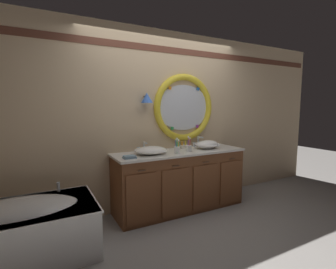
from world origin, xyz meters
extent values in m
plane|color=gray|center=(0.00, 0.00, 0.00)|extent=(14.00, 14.00, 0.00)
cube|color=#D6B78E|center=(0.00, 0.59, 1.30)|extent=(6.40, 0.08, 2.60)
cube|color=brown|center=(0.00, 0.55, 2.32)|extent=(6.27, 0.01, 0.09)
ellipsoid|color=silver|center=(0.32, 0.54, 1.48)|extent=(0.94, 0.02, 0.70)
torus|color=yellow|center=(0.32, 0.53, 1.48)|extent=(1.04, 0.10, 1.04)
cube|color=purple|center=(0.79, 0.52, 1.51)|extent=(0.05, 0.01, 0.05)
cube|color=#2866B7|center=(0.57, 0.52, 1.77)|extent=(0.05, 0.01, 0.05)
cube|color=orange|center=(0.07, 0.52, 1.77)|extent=(0.05, 0.01, 0.05)
cube|color=teal|center=(-0.14, 0.52, 1.49)|extent=(0.05, 0.01, 0.05)
cube|color=green|center=(0.11, 0.52, 1.17)|extent=(0.05, 0.01, 0.05)
cube|color=purple|center=(0.57, 0.52, 1.18)|extent=(0.05, 0.01, 0.05)
cylinder|color=#4C3823|center=(-0.33, 0.51, 1.64)|extent=(0.02, 0.09, 0.02)
cone|color=blue|center=(-0.33, 0.46, 1.62)|extent=(0.17, 0.17, 0.14)
cube|color=brown|center=(0.09, 0.26, 0.41)|extent=(1.91, 0.57, 0.83)
cube|color=silver|center=(0.09, 0.26, 0.84)|extent=(1.94, 0.61, 0.03)
cube|color=silver|center=(0.09, 0.54, 0.77)|extent=(1.91, 0.02, 0.11)
cube|color=brown|center=(-0.63, -0.03, 0.37)|extent=(0.40, 0.02, 0.63)
cylinder|color=#422D1E|center=(-0.63, -0.05, 0.73)|extent=(0.10, 0.01, 0.01)
cube|color=brown|center=(-0.15, -0.03, 0.37)|extent=(0.40, 0.02, 0.63)
cylinder|color=#422D1E|center=(-0.15, -0.05, 0.73)|extent=(0.10, 0.01, 0.01)
cube|color=brown|center=(0.33, -0.03, 0.37)|extent=(0.40, 0.02, 0.63)
cylinder|color=#422D1E|center=(0.33, -0.05, 0.73)|extent=(0.10, 0.01, 0.01)
cube|color=brown|center=(0.80, -0.03, 0.37)|extent=(0.40, 0.02, 0.63)
cylinder|color=#422D1E|center=(0.80, -0.05, 0.73)|extent=(0.10, 0.01, 0.01)
cube|color=white|center=(-1.92, -0.05, 0.26)|extent=(1.42, 0.84, 0.51)
ellipsoid|color=white|center=(-1.92, -0.05, 0.46)|extent=(1.17, 0.66, 0.28)
cube|color=white|center=(-1.92, -0.05, 0.50)|extent=(1.45, 0.87, 0.02)
cylinder|color=silver|center=(-1.53, 0.31, 0.57)|extent=(0.04, 0.04, 0.11)
cylinder|color=silver|center=(-1.92, -0.05, 0.46)|extent=(0.04, 0.04, 0.01)
ellipsoid|color=white|center=(-0.38, 0.23, 0.91)|extent=(0.43, 0.32, 0.10)
torus|color=white|center=(-0.38, 0.23, 0.91)|extent=(0.45, 0.45, 0.02)
cylinder|color=silver|center=(-0.38, 0.23, 0.91)|extent=(0.03, 0.03, 0.01)
ellipsoid|color=white|center=(0.56, 0.23, 0.92)|extent=(0.36, 0.26, 0.13)
torus|color=white|center=(0.56, 0.23, 0.93)|extent=(0.38, 0.38, 0.02)
cylinder|color=silver|center=(0.56, 0.23, 0.93)|extent=(0.03, 0.03, 0.01)
cylinder|color=silver|center=(-0.38, 0.48, 0.87)|extent=(0.05, 0.05, 0.02)
cylinder|color=silver|center=(-0.38, 0.48, 0.93)|extent=(0.02, 0.02, 0.11)
sphere|color=silver|center=(-0.38, 0.48, 0.99)|extent=(0.03, 0.03, 0.03)
cylinder|color=silver|center=(-0.38, 0.43, 0.99)|extent=(0.02, 0.10, 0.02)
cylinder|color=silver|center=(-0.46, 0.48, 0.89)|extent=(0.04, 0.04, 0.06)
cylinder|color=silver|center=(-0.29, 0.48, 0.89)|extent=(0.04, 0.04, 0.06)
cube|color=silver|center=(-0.46, 0.48, 0.92)|extent=(0.05, 0.01, 0.01)
cube|color=silver|center=(-0.29, 0.48, 0.92)|extent=(0.05, 0.01, 0.01)
cylinder|color=silver|center=(0.56, 0.48, 0.87)|extent=(0.05, 0.05, 0.02)
cylinder|color=silver|center=(0.56, 0.48, 0.95)|extent=(0.02, 0.02, 0.13)
sphere|color=silver|center=(0.56, 0.48, 1.01)|extent=(0.03, 0.03, 0.03)
cylinder|color=silver|center=(0.56, 0.41, 1.01)|extent=(0.02, 0.13, 0.02)
cylinder|color=silver|center=(0.48, 0.48, 0.89)|extent=(0.04, 0.04, 0.06)
cylinder|color=silver|center=(0.64, 0.48, 0.89)|extent=(0.04, 0.04, 0.06)
cube|color=silver|center=(0.48, 0.48, 0.92)|extent=(0.05, 0.01, 0.01)
cube|color=silver|center=(0.64, 0.48, 0.92)|extent=(0.05, 0.01, 0.01)
cylinder|color=white|center=(-0.05, 0.11, 0.91)|extent=(0.08, 0.08, 0.09)
torus|color=white|center=(-0.05, 0.11, 0.95)|extent=(0.08, 0.08, 0.01)
cylinder|color=orange|center=(-0.02, 0.11, 0.95)|extent=(0.02, 0.03, 0.16)
cube|color=white|center=(-0.02, 0.11, 1.04)|extent=(0.02, 0.02, 0.02)
cylinder|color=blue|center=(-0.05, 0.12, 0.96)|extent=(0.02, 0.03, 0.17)
cube|color=white|center=(-0.05, 0.12, 1.05)|extent=(0.02, 0.02, 0.02)
cylinder|color=green|center=(-0.06, 0.09, 0.96)|extent=(0.03, 0.04, 0.18)
cube|color=white|center=(-0.06, 0.09, 1.07)|extent=(0.02, 0.02, 0.03)
cylinder|color=white|center=(0.18, 0.16, 0.90)|extent=(0.08, 0.08, 0.08)
torus|color=white|center=(0.18, 0.16, 0.94)|extent=(0.09, 0.09, 0.01)
cylinder|color=#E0383D|center=(0.20, 0.17, 0.95)|extent=(0.01, 0.04, 0.16)
cube|color=white|center=(0.20, 0.17, 1.05)|extent=(0.02, 0.02, 0.03)
cylinder|color=purple|center=(0.17, 0.16, 0.96)|extent=(0.03, 0.02, 0.19)
cube|color=white|center=(0.17, 0.16, 1.07)|extent=(0.02, 0.02, 0.02)
cylinder|color=#6BAD66|center=(0.08, 0.30, 0.92)|extent=(0.06, 0.06, 0.13)
cylinder|color=silver|center=(0.08, 0.30, 0.99)|extent=(0.03, 0.03, 0.02)
cylinder|color=silver|center=(0.08, 0.28, 1.01)|extent=(0.01, 0.04, 0.01)
cube|color=#7593A8|center=(-0.72, 0.12, 0.87)|extent=(0.16, 0.11, 0.02)
cube|color=#7593A8|center=(-0.72, 0.12, 0.89)|extent=(0.14, 0.10, 0.02)
cube|color=beige|center=(0.27, 0.45, 0.88)|extent=(0.14, 0.12, 0.05)
cylinder|color=orange|center=(0.24, 0.45, 0.93)|extent=(0.02, 0.02, 0.06)
cylinder|color=yellow|center=(0.30, 0.45, 0.93)|extent=(0.02, 0.02, 0.06)
camera|label=1|loc=(-1.71, -2.75, 1.50)|focal=26.44mm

